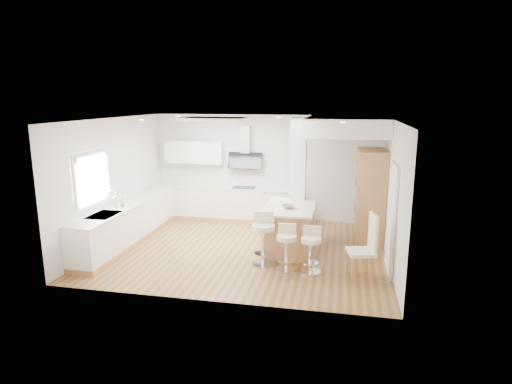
% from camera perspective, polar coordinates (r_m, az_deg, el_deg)
% --- Properties ---
extents(ground, '(6.00, 6.00, 0.00)m').
position_cam_1_polar(ground, '(9.42, -1.60, -7.60)').
color(ground, olive).
rests_on(ground, ground).
extents(ceiling, '(6.00, 5.00, 0.02)m').
position_cam_1_polar(ceiling, '(9.42, -1.60, -7.60)').
color(ceiling, white).
rests_on(ceiling, ground).
extents(wall_back, '(6.00, 0.04, 2.80)m').
position_cam_1_polar(wall_back, '(11.44, 1.17, 3.25)').
color(wall_back, silver).
rests_on(wall_back, ground).
extents(wall_left, '(0.04, 5.00, 2.80)m').
position_cam_1_polar(wall_left, '(10.13, -18.43, 1.41)').
color(wall_left, silver).
rests_on(wall_left, ground).
extents(wall_right, '(0.04, 5.00, 2.80)m').
position_cam_1_polar(wall_right, '(8.87, 17.60, -0.03)').
color(wall_right, silver).
rests_on(wall_right, ground).
extents(skylight, '(4.10, 2.10, 0.06)m').
position_cam_1_polar(skylight, '(9.64, -5.54, 9.68)').
color(skylight, white).
rests_on(skylight, ground).
extents(window_left, '(0.06, 1.28, 1.07)m').
position_cam_1_polar(window_left, '(9.30, -21.03, 2.13)').
color(window_left, white).
rests_on(window_left, ground).
extents(doorway_right, '(0.05, 1.00, 2.10)m').
position_cam_1_polar(doorway_right, '(8.38, 17.66, -3.56)').
color(doorway_right, '#413833').
rests_on(doorway_right, ground).
extents(counter_left, '(0.63, 4.50, 1.35)m').
position_cam_1_polar(counter_left, '(10.40, -16.01, -3.50)').
color(counter_left, tan).
rests_on(counter_left, ground).
extents(counter_back, '(3.62, 0.63, 2.50)m').
position_cam_1_polar(counter_back, '(11.51, -3.58, -0.29)').
color(counter_back, tan).
rests_on(counter_back, ground).
extents(pillar, '(0.35, 0.35, 2.80)m').
position_cam_1_polar(pillar, '(9.79, 5.61, 1.63)').
color(pillar, white).
rests_on(pillar, ground).
extents(soffit, '(1.78, 2.20, 0.40)m').
position_cam_1_polar(soffit, '(10.04, 12.06, 8.59)').
color(soffit, white).
rests_on(soffit, ground).
extents(oven_column, '(0.63, 1.21, 2.10)m').
position_cam_1_polar(oven_column, '(10.11, 14.94, -0.42)').
color(oven_column, tan).
rests_on(oven_column, ground).
extents(peninsula, '(1.06, 1.60, 1.05)m').
position_cam_1_polar(peninsula, '(9.26, 4.45, -4.79)').
color(peninsula, tan).
rests_on(peninsula, ground).
extents(bar_stool_a, '(0.52, 0.52, 1.04)m').
position_cam_1_polar(bar_stool_a, '(8.40, 0.99, -5.88)').
color(bar_stool_a, silver).
rests_on(bar_stool_a, ground).
extents(bar_stool_b, '(0.43, 0.43, 0.88)m').
position_cam_1_polar(bar_stool_b, '(8.19, 4.10, -7.05)').
color(bar_stool_b, silver).
rests_on(bar_stool_b, ground).
extents(bar_stool_c, '(0.41, 0.41, 0.87)m').
position_cam_1_polar(bar_stool_c, '(8.12, 7.35, -7.34)').
color(bar_stool_c, silver).
rests_on(bar_stool_c, ground).
extents(dining_chair, '(0.56, 0.56, 1.20)m').
position_cam_1_polar(dining_chair, '(8.04, 14.59, -6.72)').
color(dining_chair, beige).
rests_on(dining_chair, ground).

